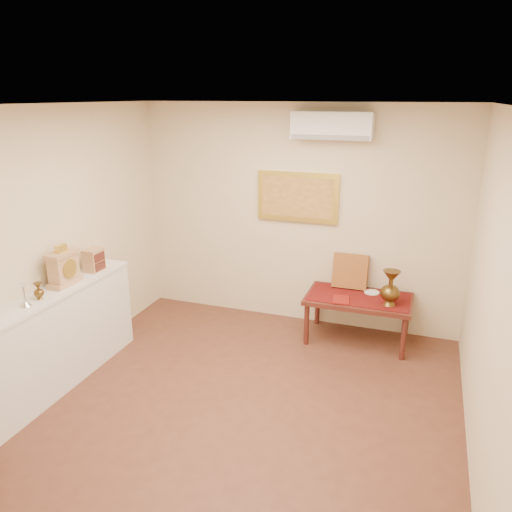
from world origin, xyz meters
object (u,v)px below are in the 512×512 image
at_px(display_ledge, 58,337).
at_px(mantel_clock, 64,268).
at_px(brass_urn_tall, 391,284).
at_px(wooden_chest, 94,260).
at_px(low_table, 359,302).

xyz_separation_m(display_ledge, mantel_clock, (0.00, 0.20, 0.66)).
xyz_separation_m(brass_urn_tall, display_ledge, (-3.02, -1.75, -0.31)).
bearing_deg(wooden_chest, mantel_clock, -92.46).
bearing_deg(mantel_clock, low_table, 32.20).
xyz_separation_m(mantel_clock, low_table, (2.67, 1.68, -0.67)).
relative_size(display_ledge, low_table, 1.68).
xyz_separation_m(display_ledge, low_table, (2.67, 1.88, -0.01)).
height_order(mantel_clock, low_table, mantel_clock).
height_order(display_ledge, low_table, display_ledge).
height_order(display_ledge, mantel_clock, mantel_clock).
bearing_deg(low_table, brass_urn_tall, -20.47).
relative_size(brass_urn_tall, low_table, 0.40).
bearing_deg(mantel_clock, wooden_chest, 87.54).
bearing_deg(low_table, mantel_clock, -147.80).
bearing_deg(mantel_clock, display_ledge, -90.14).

